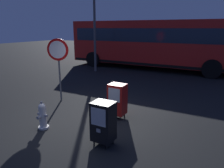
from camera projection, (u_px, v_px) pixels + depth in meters
name	position (u px, v px, depth m)	size (l,w,h in m)	color
ground_plane	(82.00, 124.00, 5.89)	(60.00, 60.00, 0.00)	black
fire_hydrant	(43.00, 116.00, 5.53)	(0.33, 0.32, 0.75)	silver
newspaper_box_primary	(117.00, 99.00, 6.16)	(0.48, 0.42, 1.02)	black
newspaper_box_secondary	(103.00, 121.00, 4.70)	(0.48, 0.42, 1.02)	black
stop_sign	(58.00, 57.00, 7.34)	(0.71, 0.31, 2.23)	#4C4F54
bus_near	(152.00, 42.00, 13.41)	(10.54, 2.91, 3.00)	red
bus_far	(166.00, 39.00, 16.74)	(10.74, 3.87, 3.00)	#19519E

